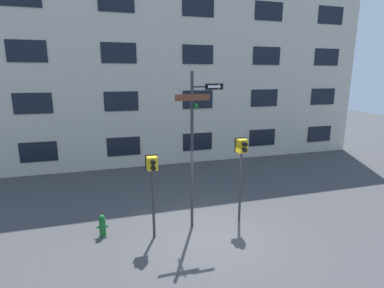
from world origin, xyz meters
TOP-DOWN VIEW (x-y plane):
  - ground_plane at (0.00, 0.00)m, footprint 60.00×60.00m
  - building_facade at (0.00, 8.00)m, footprint 24.00×0.63m
  - street_sign_pole at (-0.32, 0.66)m, footprint 1.48×0.73m
  - pedestrian_signal_left at (-1.65, 0.39)m, footprint 0.35×0.40m
  - pedestrian_signal_right at (1.25, 0.64)m, footprint 0.36×0.40m
  - fire_hydrant at (-3.13, 0.91)m, footprint 0.35×0.19m

SIDE VIEW (x-z plane):
  - ground_plane at x=0.00m, z-range 0.00..0.00m
  - fire_hydrant at x=-3.13m, z-range -0.01..0.68m
  - pedestrian_signal_left at x=-1.65m, z-range 0.71..3.24m
  - pedestrian_signal_right at x=1.25m, z-range 0.79..3.60m
  - street_sign_pole at x=-0.32m, z-range 0.42..5.28m
  - building_facade at x=0.00m, z-range 0.00..11.58m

